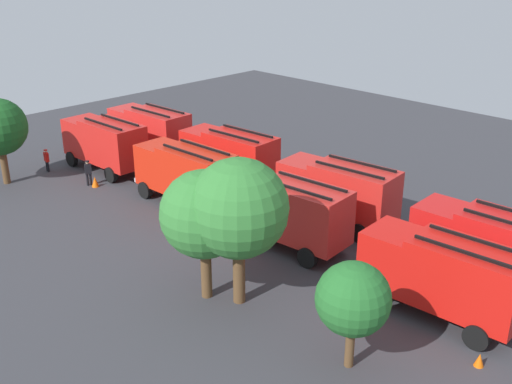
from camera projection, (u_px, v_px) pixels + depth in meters
ground_plane at (256, 213)px, 37.47m from camera, size 63.36×63.36×0.00m
fire_truck_0 at (488, 244)px, 29.00m from camera, size 7.29×2.97×3.88m
fire_truck_1 at (338, 190)px, 35.26m from camera, size 7.40×3.32×3.88m
fire_truck_2 at (229, 154)px, 41.15m from camera, size 7.34×3.13×3.88m
fire_truck_3 at (150, 129)px, 46.63m from camera, size 7.31×3.04×3.88m
fire_truck_4 at (442, 273)px, 26.44m from camera, size 7.33×3.10×3.88m
fire_truck_5 at (287, 210)px, 32.66m from camera, size 7.37×3.22×3.88m
fire_truck_6 at (185, 172)px, 38.06m from camera, size 7.28×2.96×3.88m
fire_truck_7 at (104, 142)px, 43.69m from camera, size 7.29×2.98×3.88m
firefighter_0 at (47, 159)px, 43.94m from camera, size 0.44×0.28×1.65m
firefighter_1 at (88, 171)px, 41.40m from camera, size 0.39×0.48×1.76m
firefighter_2 at (274, 165)px, 42.80m from camera, size 0.48×0.43×1.65m
firefighter_3 at (256, 158)px, 44.16m from camera, size 0.35×0.47×1.71m
tree_0 at (353, 299)px, 22.91m from camera, size 2.88×2.88×4.47m
tree_1 at (238, 209)px, 26.58m from camera, size 4.47×4.47×6.92m
tree_2 at (204, 214)px, 27.17m from camera, size 4.01×4.01×6.22m
traffic_cone_0 at (479, 360)px, 23.91m from camera, size 0.39×0.39×0.56m
traffic_cone_1 at (95, 182)px, 41.39m from camera, size 0.49×0.49×0.70m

